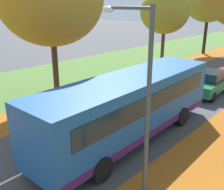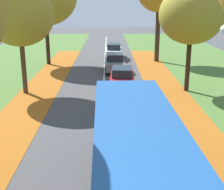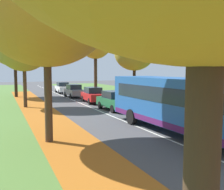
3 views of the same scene
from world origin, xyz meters
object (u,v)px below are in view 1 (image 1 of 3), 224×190
Objects in this scene: tree_left_mid at (165,11)px; streetlamp_right at (140,85)px; car_green_lead at (210,83)px; bus at (130,104)px.

streetlamp_right is at bearing -60.43° from tree_left_mid.
tree_left_mid is at bearing 145.35° from car_green_lead.
streetlamp_right is (9.15, -16.12, -1.60)m from tree_left_mid.
car_green_lead is at bearing 101.42° from streetlamp_right.
bus is at bearing 132.18° from streetlamp_right.
tree_left_mid is at bearing 119.57° from streetlamp_right.
bus is at bearing -90.86° from car_green_lead.
tree_left_mid is 15.46m from bus.
bus is (-2.43, 2.68, -2.04)m from streetlamp_right.
bus is at bearing -63.44° from tree_left_mid.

